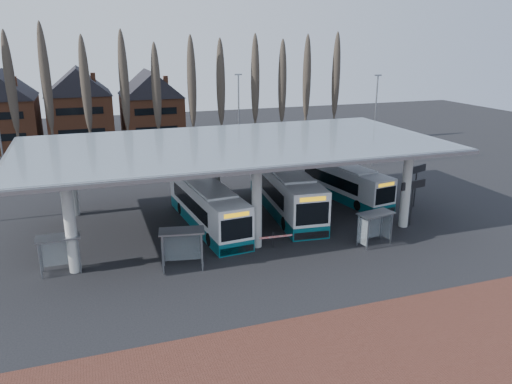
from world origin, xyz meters
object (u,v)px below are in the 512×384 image
object	(u,v)px
bus_1	(207,206)
bus_2	(285,191)
shelter_0	(59,246)
shelter_2	(374,221)
bus_3	(343,182)
shelter_1	(182,240)

from	to	relation	value
bus_1	bus_2	world-z (taller)	bus_2
bus_1	shelter_0	world-z (taller)	bus_1
shelter_2	shelter_0	bearing A→B (deg)	162.13
bus_1	bus_3	world-z (taller)	bus_1
bus_1	shelter_0	distance (m)	11.60
bus_3	bus_1	bearing A→B (deg)	-176.47
bus_1	bus_3	size ratio (longest dim) A/B	1.07
bus_3	shelter_1	bearing A→B (deg)	-158.68
bus_2	shelter_2	xyz separation A→B (m)	(3.19, -8.63, 0.00)
bus_1	bus_2	xyz separation A→B (m)	(6.97, 1.23, 0.15)
bus_1	bus_3	distance (m)	13.69
bus_3	shelter_1	xyz separation A→B (m)	(-16.61, -9.80, 0.43)
bus_2	shelter_1	xyz separation A→B (m)	(-10.22, -8.01, 0.16)
shelter_0	bus_3	bearing A→B (deg)	17.44
bus_3	shelter_1	distance (m)	19.29
bus_1	shelter_2	size ratio (longest dim) A/B	4.44
bus_2	bus_1	bearing A→B (deg)	-164.71
bus_1	shelter_1	distance (m)	7.52
bus_1	bus_3	bearing A→B (deg)	7.57
shelter_1	shelter_2	bearing A→B (deg)	7.90
bus_3	shelter_2	size ratio (longest dim) A/B	4.13
bus_2	shelter_2	distance (m)	9.20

